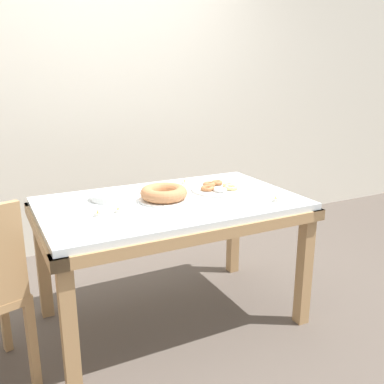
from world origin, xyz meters
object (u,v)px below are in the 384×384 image
tealight_right_edge (118,210)px  tealight_left_edge (276,200)px  tealight_centre (184,182)px  tealight_near_front (98,214)px  cake_chocolate_round (164,194)px  plate_stack (109,196)px  pastry_platter (219,188)px

tealight_right_edge → tealight_left_edge: bearing=-14.0°
tealight_centre → tealight_near_front: same height
cake_chocolate_round → tealight_right_edge: bearing=-164.1°
plate_stack → tealight_left_edge: size_ratio=5.25×
tealight_right_edge → cake_chocolate_round: bearing=15.9°
pastry_platter → tealight_near_front: 0.81m
plate_stack → tealight_right_edge: bearing=-95.4°
tealight_left_edge → tealight_centre: same height
tealight_left_edge → tealight_near_front: size_ratio=1.00×
tealight_left_edge → tealight_right_edge: bearing=166.0°
tealight_left_edge → tealight_near_front: same height
tealight_near_front → tealight_right_edge: bearing=5.5°
tealight_left_edge → plate_stack: bearing=150.9°
tealight_left_edge → tealight_right_edge: same height
cake_chocolate_round → tealight_right_edge: (-0.30, -0.08, -0.03)m
pastry_platter → tealight_near_front: (-0.79, -0.14, -0.00)m
pastry_platter → tealight_centre: size_ratio=8.49×
cake_chocolate_round → tealight_near_front: bearing=-166.9°
tealight_right_edge → tealight_near_front: (-0.11, -0.01, 0.00)m
tealight_left_edge → tealight_centre: (-0.29, 0.59, 0.00)m
pastry_platter → plate_stack: 0.67m
cake_chocolate_round → tealight_centre: bearing=46.9°
plate_stack → tealight_right_edge: 0.25m
pastry_platter → tealight_centre: bearing=115.9°
plate_stack → tealight_right_edge: plate_stack is taller
pastry_platter → tealight_left_edge: 0.39m
tealight_near_front → cake_chocolate_round: bearing=13.1°
plate_stack → cake_chocolate_round: bearing=-31.1°
tealight_right_edge → tealight_near_front: bearing=-174.5°
cake_chocolate_round → plate_stack: (-0.27, 0.16, -0.02)m
pastry_platter → tealight_right_edge: pastry_platter is taller
tealight_left_edge → tealight_near_front: (-0.97, 0.20, 0.00)m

